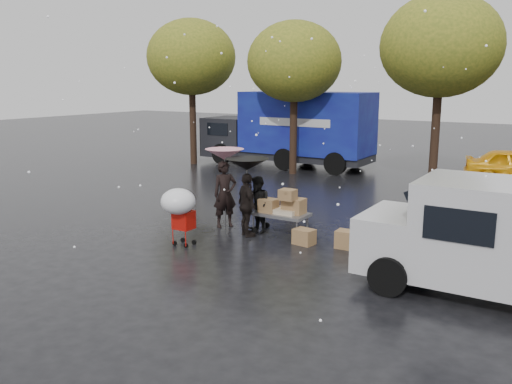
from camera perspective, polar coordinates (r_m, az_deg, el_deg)
The scene contains 13 objects.
ground at distance 13.73m, azimuth -2.76°, elevation -5.34°, with size 90.00×90.00×0.00m, color black.
person_pink at distance 15.01m, azimuth -3.28°, elevation -0.24°, with size 0.67×0.44×1.85m, color black.
person_middle at distance 14.45m, azimuth 0.19°, elevation -1.34°, with size 0.74×0.58×1.52m, color black.
person_black at distance 14.07m, azimuth -0.95°, elevation -1.39°, with size 0.98×0.41×1.68m, color black.
umbrella_pink at distance 14.83m, azimuth -3.33°, elevation 3.97°, with size 1.07×1.07×2.19m.
umbrella_black at distance 13.86m, azimuth -0.97°, elevation 2.93°, with size 1.13×1.13×2.06m.
vendor_cart at distance 14.26m, azimuth 2.84°, elevation -1.68°, with size 1.52×0.80×1.27m.
shopping_cart at distance 13.24m, azimuth -8.10°, elevation -1.32°, with size 0.84×0.84×1.46m.
white_van at distance 10.98m, azimuth 24.59°, elevation -4.49°, with size 4.91×2.18×2.20m.
blue_truck at distance 25.72m, azimuth 3.65°, elevation 6.60°, with size 8.30×2.60×3.50m.
box_ground_near at distance 13.41m, azimuth 9.48°, elevation -4.94°, with size 0.48×0.39×0.44m, color brown.
box_ground_far at distance 13.59m, azimuth 5.08°, elevation -4.71°, with size 0.50×0.39×0.39m, color brown.
tree_row at distance 22.29m, azimuth 11.20°, elevation 14.04°, with size 21.60×4.40×7.12m.
Camera 1 is at (7.45, -10.82, 4.01)m, focal length 38.00 mm.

